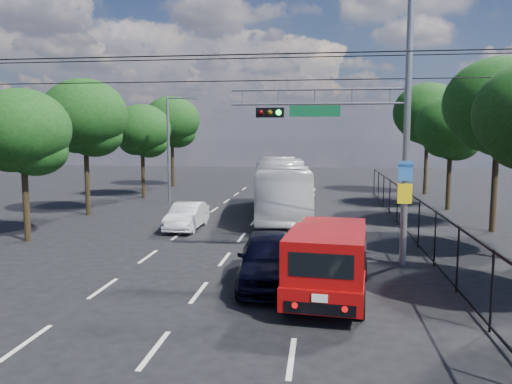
% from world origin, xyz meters
% --- Properties ---
extents(ground, '(120.00, 120.00, 0.00)m').
position_xyz_m(ground, '(0.00, 0.00, 0.00)').
color(ground, black).
rests_on(ground, ground).
extents(lane_markings, '(6.12, 38.00, 0.01)m').
position_xyz_m(lane_markings, '(-0.00, 14.00, 0.01)').
color(lane_markings, beige).
rests_on(lane_markings, ground).
extents(signal_mast, '(6.43, 0.39, 9.50)m').
position_xyz_m(signal_mast, '(5.28, 7.99, 5.24)').
color(signal_mast, slate).
rests_on(signal_mast, ground).
extents(streetlight_left, '(2.09, 0.22, 7.08)m').
position_xyz_m(streetlight_left, '(-6.33, 22.00, 3.94)').
color(streetlight_left, slate).
rests_on(streetlight_left, ground).
extents(utility_wires, '(22.00, 5.04, 0.74)m').
position_xyz_m(utility_wires, '(0.00, 8.83, 7.23)').
color(utility_wires, black).
rests_on(utility_wires, ground).
extents(fence_right, '(0.06, 34.03, 2.00)m').
position_xyz_m(fence_right, '(7.60, 12.17, 1.03)').
color(fence_right, black).
rests_on(fence_right, ground).
extents(tree_right_c, '(5.10, 5.10, 8.29)m').
position_xyz_m(tree_right_c, '(11.82, 15.02, 5.73)').
color(tree_right_c, black).
rests_on(tree_right_c, ground).
extents(tree_right_d, '(4.32, 4.32, 7.02)m').
position_xyz_m(tree_right_d, '(11.42, 22.02, 4.85)').
color(tree_right_d, black).
rests_on(tree_right_d, ground).
extents(tree_right_e, '(5.28, 5.28, 8.58)m').
position_xyz_m(tree_right_e, '(11.62, 30.02, 5.94)').
color(tree_right_e, black).
rests_on(tree_right_e, ground).
extents(tree_left_b, '(4.08, 4.08, 6.63)m').
position_xyz_m(tree_left_b, '(-9.18, 10.02, 4.58)').
color(tree_left_b, black).
rests_on(tree_left_b, ground).
extents(tree_left_c, '(4.80, 4.80, 7.80)m').
position_xyz_m(tree_left_c, '(-9.78, 17.02, 5.40)').
color(tree_left_c, black).
rests_on(tree_left_c, ground).
extents(tree_left_d, '(4.20, 4.20, 6.83)m').
position_xyz_m(tree_left_d, '(-9.38, 25.02, 4.72)').
color(tree_left_d, black).
rests_on(tree_left_d, ground).
extents(tree_left_e, '(4.92, 4.92, 7.99)m').
position_xyz_m(tree_left_e, '(-9.58, 33.02, 5.53)').
color(tree_left_e, black).
rests_on(tree_left_e, ground).
extents(red_pickup, '(2.57, 5.81, 2.10)m').
position_xyz_m(red_pickup, '(3.82, 4.13, 1.12)').
color(red_pickup, black).
rests_on(red_pickup, ground).
extents(navy_hatchback, '(2.37, 4.98, 1.64)m').
position_xyz_m(navy_hatchback, '(2.00, 5.13, 0.82)').
color(navy_hatchback, black).
rests_on(navy_hatchback, ground).
extents(white_bus, '(4.15, 12.04, 3.29)m').
position_xyz_m(white_bus, '(1.19, 18.40, 1.64)').
color(white_bus, silver).
rests_on(white_bus, ground).
extents(white_van, '(1.40, 3.93, 1.29)m').
position_xyz_m(white_van, '(-3.00, 13.64, 0.64)').
color(white_van, silver).
rests_on(white_van, ground).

